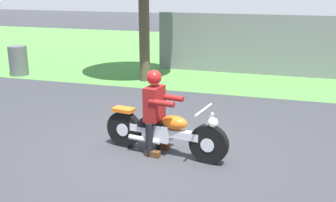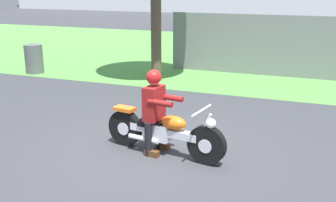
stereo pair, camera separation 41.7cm
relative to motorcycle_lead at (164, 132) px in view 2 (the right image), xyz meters
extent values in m
plane|color=#38383D|center=(-0.21, -0.01, -0.39)|extent=(120.00, 120.00, 0.00)
cube|color=#549342|center=(-0.21, 9.91, -0.38)|extent=(60.00, 12.00, 0.01)
cylinder|color=black|center=(0.75, -0.12, -0.07)|extent=(0.64, 0.22, 0.63)
cylinder|color=silver|center=(0.75, -0.12, -0.07)|extent=(0.24, 0.17, 0.22)
cylinder|color=black|center=(-0.76, 0.13, -0.07)|extent=(0.64, 0.22, 0.63)
cylinder|color=silver|center=(-0.76, 0.13, -0.07)|extent=(0.24, 0.17, 0.22)
cube|color=silver|center=(-0.01, 0.00, 0.01)|extent=(1.23, 0.33, 0.12)
cube|color=silver|center=(-0.06, 0.01, -0.01)|extent=(0.35, 0.29, 0.28)
ellipsoid|color=orange|center=(0.17, -0.03, 0.19)|extent=(0.47, 0.31, 0.22)
cube|color=black|center=(-0.22, 0.04, 0.11)|extent=(0.47, 0.31, 0.10)
cube|color=orange|center=(-0.76, 0.13, 0.27)|extent=(0.39, 0.25, 0.06)
cylinder|color=silver|center=(0.70, -0.11, 0.18)|extent=(0.26, 0.09, 0.53)
cylinder|color=silver|center=(0.65, -0.10, 0.47)|extent=(0.14, 0.66, 0.04)
sphere|color=white|center=(0.81, -0.13, 0.29)|extent=(0.16, 0.16, 0.16)
cylinder|color=silver|center=(-0.32, -0.09, -0.13)|extent=(0.56, 0.17, 0.08)
cylinder|color=black|center=(-0.16, 0.21, -0.10)|extent=(0.12, 0.12, 0.56)
cube|color=#593319|center=(-0.10, 0.20, -0.34)|extent=(0.25, 0.14, 0.10)
cylinder|color=black|center=(-0.21, -0.15, -0.10)|extent=(0.12, 0.12, 0.56)
cube|color=#593319|center=(-0.15, -0.16, -0.34)|extent=(0.25, 0.14, 0.10)
cube|color=maroon|center=(-0.18, 0.03, 0.46)|extent=(0.28, 0.41, 0.56)
cylinder|color=maroon|center=(0.06, 0.17, 0.54)|extent=(0.43, 0.16, 0.09)
cylinder|color=maroon|center=(0.01, -0.17, 0.54)|extent=(0.43, 0.16, 0.09)
sphere|color=#996B4C|center=(-0.18, 0.03, 0.86)|extent=(0.20, 0.20, 0.20)
sphere|color=#B21919|center=(-0.18, 0.03, 0.89)|extent=(0.24, 0.24, 0.24)
cylinder|color=brown|center=(-2.09, 4.77, 1.11)|extent=(0.29, 0.29, 2.99)
cylinder|color=#595E5B|center=(-5.97, 4.34, 0.06)|extent=(0.55, 0.55, 0.88)
cube|color=slate|center=(1.29, 6.52, 0.51)|extent=(7.00, 0.06, 1.80)
camera|label=1|loc=(1.85, -5.89, 2.34)|focal=43.57mm
camera|label=2|loc=(2.25, -5.76, 2.34)|focal=43.57mm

